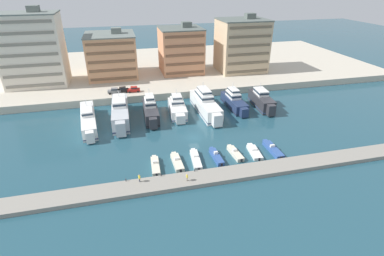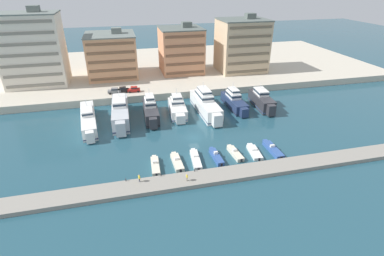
# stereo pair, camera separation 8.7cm
# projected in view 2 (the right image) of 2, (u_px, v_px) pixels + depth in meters

# --- Properties ---
(ground_plane) EXTENTS (400.00, 400.00, 0.00)m
(ground_plane) POSITION_uv_depth(u_px,v_px,m) (194.00, 138.00, 75.68)
(ground_plane) COLOR #234C5B
(quay_promenade) EXTENTS (180.00, 70.00, 2.34)m
(quay_promenade) POSITION_uv_depth(u_px,v_px,m) (159.00, 68.00, 129.07)
(quay_promenade) COLOR beige
(quay_promenade) RESTS_ON ground
(pier_dock) EXTENTS (120.00, 4.70, 0.90)m
(pier_dock) POSITION_uv_depth(u_px,v_px,m) (215.00, 176.00, 60.29)
(pier_dock) COLOR gray
(pier_dock) RESTS_ON ground
(yacht_white_far_left) EXTENTS (5.55, 22.50, 6.53)m
(yacht_white_far_left) POSITION_uv_depth(u_px,v_px,m) (88.00, 119.00, 81.18)
(yacht_white_far_left) COLOR white
(yacht_white_far_left) RESTS_ON ground
(yacht_silver_left) EXTENTS (4.84, 22.02, 7.82)m
(yacht_silver_left) POSITION_uv_depth(u_px,v_px,m) (120.00, 112.00, 83.89)
(yacht_silver_left) COLOR silver
(yacht_silver_left) RESTS_ON ground
(yacht_charcoal_mid_left) EXTENTS (4.20, 16.81, 8.14)m
(yacht_charcoal_mid_left) POSITION_uv_depth(u_px,v_px,m) (151.00, 110.00, 85.52)
(yacht_charcoal_mid_left) COLOR #333338
(yacht_charcoal_mid_left) RESTS_ON ground
(yacht_white_center_left) EXTENTS (5.46, 15.35, 7.27)m
(yacht_white_center_left) POSITION_uv_depth(u_px,v_px,m) (177.00, 108.00, 88.03)
(yacht_white_center_left) COLOR white
(yacht_white_center_left) RESTS_ON ground
(yacht_white_center) EXTENTS (5.04, 22.02, 8.65)m
(yacht_white_center) POSITION_uv_depth(u_px,v_px,m) (206.00, 104.00, 88.85)
(yacht_white_center) COLOR white
(yacht_white_center) RESTS_ON ground
(yacht_navy_center_right) EXTENTS (4.13, 16.47, 7.57)m
(yacht_navy_center_right) POSITION_uv_depth(u_px,v_px,m) (234.00, 101.00, 92.22)
(yacht_navy_center_right) COLOR navy
(yacht_navy_center_right) RESTS_ON ground
(yacht_charcoal_mid_right) EXTENTS (4.90, 16.17, 7.14)m
(yacht_charcoal_mid_right) POSITION_uv_depth(u_px,v_px,m) (262.00, 100.00, 92.58)
(yacht_charcoal_mid_right) COLOR #333338
(yacht_charcoal_mid_right) RESTS_ON ground
(motorboat_cream_far_left) EXTENTS (2.02, 7.54, 1.49)m
(motorboat_cream_far_left) POSITION_uv_depth(u_px,v_px,m) (155.00, 166.00, 63.63)
(motorboat_cream_far_left) COLOR beige
(motorboat_cream_far_left) RESTS_ON ground
(motorboat_cream_left) EXTENTS (1.92, 7.57, 1.43)m
(motorboat_cream_left) POSITION_uv_depth(u_px,v_px,m) (177.00, 162.00, 64.88)
(motorboat_cream_left) COLOR beige
(motorboat_cream_left) RESTS_ON ground
(motorboat_white_mid_left) EXTENTS (2.38, 8.42, 1.39)m
(motorboat_white_mid_left) POSITION_uv_depth(u_px,v_px,m) (196.00, 159.00, 65.75)
(motorboat_white_mid_left) COLOR white
(motorboat_white_mid_left) RESTS_ON ground
(motorboat_blue_center_left) EXTENTS (1.64, 7.47, 1.60)m
(motorboat_blue_center_left) POSITION_uv_depth(u_px,v_px,m) (216.00, 156.00, 66.78)
(motorboat_blue_center_left) COLOR #33569E
(motorboat_blue_center_left) RESTS_ON ground
(motorboat_cream_center) EXTENTS (2.08, 7.09, 1.40)m
(motorboat_cream_center) POSITION_uv_depth(u_px,v_px,m) (235.00, 153.00, 68.16)
(motorboat_cream_center) COLOR beige
(motorboat_cream_center) RESTS_ON ground
(motorboat_white_center_right) EXTENTS (2.71, 7.22, 1.10)m
(motorboat_white_center_right) POSITION_uv_depth(u_px,v_px,m) (254.00, 152.00, 68.78)
(motorboat_white_center_right) COLOR white
(motorboat_white_center_right) RESTS_ON ground
(motorboat_blue_mid_right) EXTENTS (1.92, 8.46, 1.51)m
(motorboat_blue_mid_right) POSITION_uv_depth(u_px,v_px,m) (273.00, 149.00, 69.62)
(motorboat_blue_mid_right) COLOR #33569E
(motorboat_blue_mid_right) RESTS_ON ground
(car_grey_far_left) EXTENTS (4.18, 2.09, 1.80)m
(car_grey_far_left) POSITION_uv_depth(u_px,v_px,m) (114.00, 91.00, 97.20)
(car_grey_far_left) COLOR slate
(car_grey_far_left) RESTS_ON quay_promenade
(car_black_left) EXTENTS (4.15, 2.02, 1.80)m
(car_black_left) POSITION_uv_depth(u_px,v_px,m) (122.00, 90.00, 98.12)
(car_black_left) COLOR black
(car_black_left) RESTS_ON quay_promenade
(car_red_mid_left) EXTENTS (4.17, 2.07, 1.80)m
(car_red_mid_left) POSITION_uv_depth(u_px,v_px,m) (134.00, 89.00, 98.46)
(car_red_mid_left) COLOR red
(car_red_mid_left) RESTS_ON quay_promenade
(apartment_block_far_left) EXTENTS (19.95, 13.96, 25.92)m
(apartment_block_far_left) POSITION_uv_depth(u_px,v_px,m) (33.00, 50.00, 100.89)
(apartment_block_far_left) COLOR silver
(apartment_block_far_left) RESTS_ON quay_promenade
(apartment_block_left) EXTENTS (17.82, 18.32, 17.61)m
(apartment_block_left) POSITION_uv_depth(u_px,v_px,m) (112.00, 55.00, 111.87)
(apartment_block_left) COLOR tan
(apartment_block_left) RESTS_ON quay_promenade
(apartment_block_mid_left) EXTENTS (16.09, 15.69, 18.90)m
(apartment_block_mid_left) POSITION_uv_depth(u_px,v_px,m) (181.00, 50.00, 116.65)
(apartment_block_mid_left) COLOR tan
(apartment_block_mid_left) RESTS_ON quay_promenade
(apartment_block_center_left) EXTENTS (18.30, 15.65, 21.76)m
(apartment_block_center_left) POSITION_uv_depth(u_px,v_px,m) (242.00, 45.00, 117.65)
(apartment_block_center_left) COLOR #C6AD89
(apartment_block_center_left) RESTS_ON quay_promenade
(pedestrian_near_edge) EXTENTS (0.38, 0.61, 1.68)m
(pedestrian_near_edge) POSITION_uv_depth(u_px,v_px,m) (139.00, 177.00, 57.53)
(pedestrian_near_edge) COLOR #282D3D
(pedestrian_near_edge) RESTS_ON pier_dock
(pedestrian_mid_deck) EXTENTS (0.26, 0.63, 1.63)m
(pedestrian_mid_deck) POSITION_uv_depth(u_px,v_px,m) (187.00, 177.00, 57.82)
(pedestrian_mid_deck) COLOR #7A6B56
(pedestrian_mid_deck) RESTS_ON pier_dock
(bollard_west) EXTENTS (0.20, 0.20, 0.61)m
(bollard_west) POSITION_uv_depth(u_px,v_px,m) (126.00, 180.00, 58.04)
(bollard_west) COLOR #2D2D33
(bollard_west) RESTS_ON pier_dock
(bollard_west_mid) EXTENTS (0.20, 0.20, 0.61)m
(bollard_west_mid) POSITION_uv_depth(u_px,v_px,m) (161.00, 175.00, 59.49)
(bollard_west_mid) COLOR #2D2D33
(bollard_west_mid) RESTS_ON pier_dock
(bollard_east_mid) EXTENTS (0.20, 0.20, 0.61)m
(bollard_east_mid) POSITION_uv_depth(u_px,v_px,m) (195.00, 170.00, 60.95)
(bollard_east_mid) COLOR #2D2D33
(bollard_east_mid) RESTS_ON pier_dock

